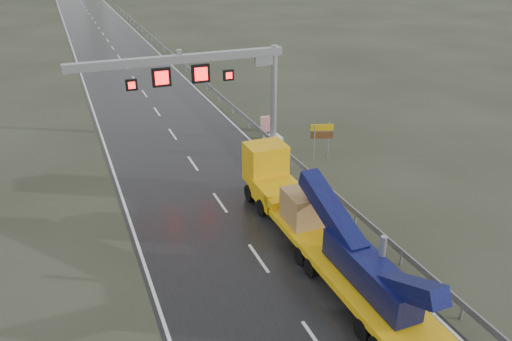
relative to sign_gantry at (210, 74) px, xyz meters
name	(u,v)px	position (x,y,z in m)	size (l,w,h in m)	color
ground	(294,310)	(-2.10, -17.99, -5.61)	(400.00, 400.00, 0.00)	#292C1E
road	(134,79)	(-2.10, 22.01, -5.60)	(11.00, 200.00, 0.02)	black
guardrail	(215,91)	(4.00, 12.01, -4.91)	(0.20, 140.00, 1.40)	gray
sign_gantry	(210,74)	(0.00, 0.00, 0.00)	(14.90, 1.20, 7.42)	silver
heavy_haul_truck	(316,223)	(0.75, -14.35, -4.04)	(2.69, 17.33, 4.06)	#E3AB0C
exit_sign_pair	(322,135)	(6.38, -4.64, -3.74)	(1.49, 0.59, 2.68)	#94979D
striped_barrier	(265,124)	(5.00, 2.01, -5.01)	(0.72, 0.39, 1.21)	red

